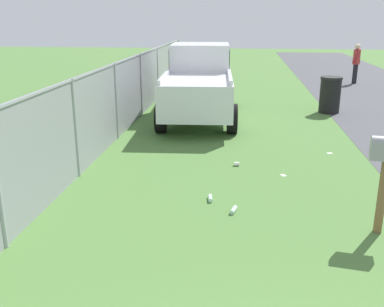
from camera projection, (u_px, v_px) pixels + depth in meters
pickup_truck at (200, 79)px, 12.98m from camera, size 5.54×2.32×2.09m
trash_bin at (330, 95)px, 13.60m from camera, size 0.65×0.65×1.11m
pedestrian at (356, 61)px, 19.28m from camera, size 0.40×0.43×1.72m
fence_section at (129, 90)px, 11.88m from camera, size 18.93×0.07×1.84m
litter_wrapper_midfield_a at (283, 175)px, 8.37m from camera, size 0.15×0.13×0.01m
litter_wrapper_midfield_b at (330, 153)px, 9.71m from camera, size 0.12×0.14×0.01m
litter_bottle_near_hydrant at (234, 210)px, 6.80m from camera, size 0.23×0.12×0.07m
litter_bottle_by_mailbox at (210, 198)px, 7.23m from camera, size 0.23×0.10×0.07m
litter_cup_far_scatter at (237, 164)px, 8.89m from camera, size 0.09×0.10×0.08m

